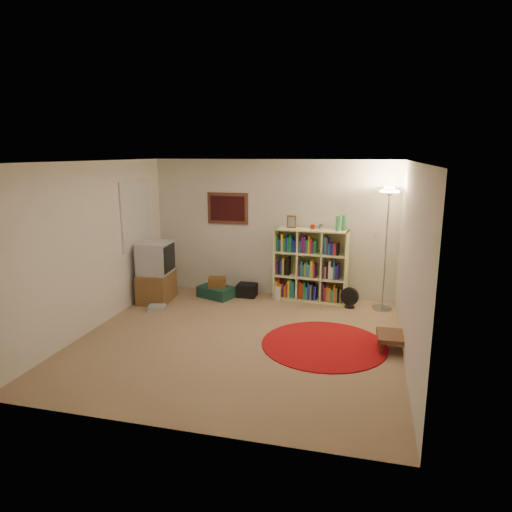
{
  "coord_description": "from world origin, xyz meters",
  "views": [
    {
      "loc": [
        1.71,
        -5.86,
        2.61
      ],
      "look_at": [
        0.1,
        0.6,
        1.1
      ],
      "focal_mm": 32.0,
      "sensor_mm": 36.0,
      "label": 1
    }
  ],
  "objects_px": {
    "floor_lamp": "(388,209)",
    "side_table": "(395,337)",
    "bookshelf": "(310,266)",
    "floor_fan": "(350,298)",
    "tv_stand": "(156,273)",
    "suitcase": "(216,292)"
  },
  "relations": [
    {
      "from": "floor_lamp",
      "to": "tv_stand",
      "type": "height_order",
      "value": "floor_lamp"
    },
    {
      "from": "side_table",
      "to": "suitcase",
      "type": "bearing_deg",
      "value": 152.58
    },
    {
      "from": "bookshelf",
      "to": "floor_fan",
      "type": "height_order",
      "value": "bookshelf"
    },
    {
      "from": "bookshelf",
      "to": "floor_lamp",
      "type": "bearing_deg",
      "value": -3.96
    },
    {
      "from": "suitcase",
      "to": "side_table",
      "type": "bearing_deg",
      "value": -7.12
    },
    {
      "from": "floor_lamp",
      "to": "side_table",
      "type": "xyz_separation_m",
      "value": [
        0.13,
        -1.67,
        -1.53
      ]
    },
    {
      "from": "tv_stand",
      "to": "suitcase",
      "type": "relative_size",
      "value": 1.48
    },
    {
      "from": "floor_lamp",
      "to": "floor_fan",
      "type": "xyz_separation_m",
      "value": [
        -0.55,
        -0.06,
        -1.54
      ]
    },
    {
      "from": "side_table",
      "to": "tv_stand",
      "type": "bearing_deg",
      "value": 164.06
    },
    {
      "from": "floor_fan",
      "to": "suitcase",
      "type": "bearing_deg",
      "value": -161.88
    },
    {
      "from": "bookshelf",
      "to": "floor_lamp",
      "type": "relative_size",
      "value": 0.75
    },
    {
      "from": "bookshelf",
      "to": "suitcase",
      "type": "distance_m",
      "value": 1.78
    },
    {
      "from": "bookshelf",
      "to": "suitcase",
      "type": "height_order",
      "value": "bookshelf"
    },
    {
      "from": "floor_lamp",
      "to": "suitcase",
      "type": "xyz_separation_m",
      "value": [
        -2.97,
        -0.06,
        -1.62
      ]
    },
    {
      "from": "floor_lamp",
      "to": "side_table",
      "type": "distance_m",
      "value": 2.27
    },
    {
      "from": "floor_fan",
      "to": "side_table",
      "type": "bearing_deg",
      "value": -48.73
    },
    {
      "from": "bookshelf",
      "to": "tv_stand",
      "type": "xyz_separation_m",
      "value": [
        -2.65,
        -0.71,
        -0.11
      ]
    },
    {
      "from": "tv_stand",
      "to": "suitcase",
      "type": "xyz_separation_m",
      "value": [
        0.97,
        0.45,
        -0.42
      ]
    },
    {
      "from": "side_table",
      "to": "floor_lamp",
      "type": "bearing_deg",
      "value": 94.59
    },
    {
      "from": "bookshelf",
      "to": "side_table",
      "type": "height_order",
      "value": "bookshelf"
    },
    {
      "from": "suitcase",
      "to": "side_table",
      "type": "height_order",
      "value": "side_table"
    },
    {
      "from": "floor_lamp",
      "to": "floor_fan",
      "type": "bearing_deg",
      "value": -173.73
    }
  ]
}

